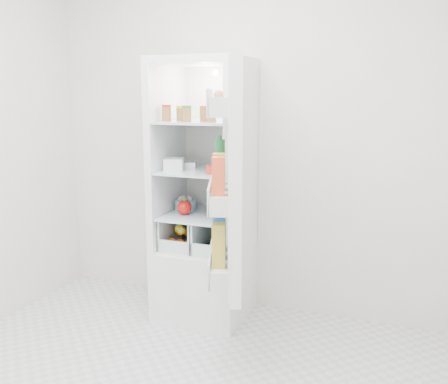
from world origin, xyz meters
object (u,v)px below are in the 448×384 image
at_px(refrigerator, 207,223).
at_px(red_cabbage, 223,205).
at_px(mushroom_bowl, 186,205).
at_px(fridge_door, 230,181).

relative_size(refrigerator, red_cabbage, 10.89).
relative_size(refrigerator, mushroom_bowl, 11.89).
height_order(red_cabbage, mushroom_bowl, red_cabbage).
bearing_deg(red_cabbage, fridge_door, -64.52).
distance_m(refrigerator, red_cabbage, 0.25).
xyz_separation_m(refrigerator, mushroom_bowl, (-0.17, -0.00, 0.12)).
distance_m(red_cabbage, mushroom_bowl, 0.34).
relative_size(red_cabbage, fridge_door, 0.13).
height_order(red_cabbage, fridge_door, fridge_door).
relative_size(refrigerator, fridge_door, 1.38).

